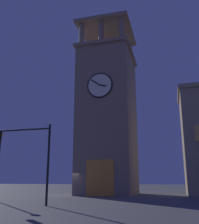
# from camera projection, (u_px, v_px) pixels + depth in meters

# --- Properties ---
(ground_plane) EXTENTS (200.00, 200.00, 0.00)m
(ground_plane) POSITION_uv_depth(u_px,v_px,m) (70.00, 196.00, 30.70)
(ground_plane) COLOR #4C4C51
(clocktower) EXTENTS (7.24, 8.78, 25.08)m
(clocktower) POSITION_uv_depth(u_px,v_px,m) (108.00, 117.00, 35.55)
(clocktower) COLOR gray
(clocktower) RESTS_ON ground_plane
(traffic_signal_mid) EXTENTS (4.42, 0.41, 5.69)m
(traffic_signal_mid) POSITION_uv_depth(u_px,v_px,m) (31.00, 149.00, 19.48)
(traffic_signal_mid) COLOR black
(traffic_signal_mid) RESTS_ON ground_plane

